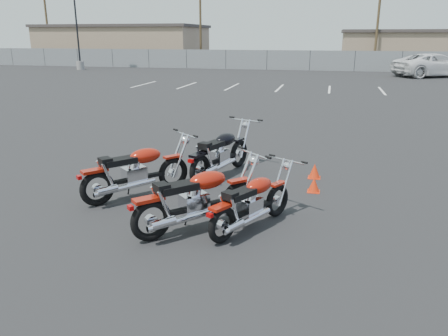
% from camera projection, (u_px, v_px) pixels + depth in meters
% --- Properties ---
extents(ground, '(120.00, 120.00, 0.00)m').
position_uv_depth(ground, '(206.00, 210.00, 8.06)').
color(ground, black).
rests_on(ground, ground).
extents(motorcycle_front_red, '(1.89, 2.12, 1.17)m').
position_uv_depth(motorcycle_front_red, '(137.00, 171.00, 8.58)').
color(motorcycle_front_red, black).
rests_on(motorcycle_front_red, ground).
extents(motorcycle_second_black, '(1.25, 2.36, 1.17)m').
position_uv_depth(motorcycle_second_black, '(221.00, 153.00, 9.89)').
color(motorcycle_second_black, black).
rests_on(motorcycle_second_black, ground).
extents(motorcycle_third_red, '(1.38, 1.99, 1.02)m').
position_uv_depth(motorcycle_third_red, '(252.00, 202.00, 7.16)').
color(motorcycle_third_red, black).
rests_on(motorcycle_third_red, ground).
extents(motorcycle_rear_red, '(1.99, 2.05, 1.18)m').
position_uv_depth(motorcycle_rear_red, '(197.00, 199.00, 7.12)').
color(motorcycle_rear_red, black).
rests_on(motorcycle_rear_red, ground).
extents(training_cone_near, '(0.26, 0.26, 0.30)m').
position_uv_depth(training_cone_near, '(314.00, 185.00, 8.97)').
color(training_cone_near, red).
rests_on(training_cone_near, ground).
extents(training_cone_extra, '(0.27, 0.27, 0.33)m').
position_uv_depth(training_cone_extra, '(315.00, 171.00, 9.85)').
color(training_cone_extra, red).
rests_on(training_cone_extra, ground).
extents(light_pole_west, '(0.80, 0.70, 10.43)m').
position_uv_depth(light_pole_west, '(78.00, 40.00, 40.65)').
color(light_pole_west, gray).
rests_on(light_pole_west, ground).
extents(chainlink_fence, '(80.06, 0.06, 1.80)m').
position_uv_depth(chainlink_fence, '(310.00, 60.00, 40.34)').
color(chainlink_fence, slate).
rests_on(chainlink_fence, ground).
extents(tan_building_west, '(18.40, 10.40, 4.30)m').
position_uv_depth(tan_building_west, '(124.00, 44.00, 51.47)').
color(tan_building_west, '#8F785C').
rests_on(tan_building_west, ground).
extents(tan_building_east, '(14.40, 9.40, 3.70)m').
position_uv_depth(tan_building_east, '(411.00, 48.00, 46.16)').
color(tan_building_east, '#8F785C').
rests_on(tan_building_east, ground).
extents(utility_pole_a, '(1.80, 0.24, 9.00)m').
position_uv_depth(utility_pole_a, '(47.00, 21.00, 49.76)').
color(utility_pole_a, '#41321E').
rests_on(utility_pole_a, ground).
extents(utility_pole_b, '(1.80, 0.24, 9.00)m').
position_uv_depth(utility_pole_b, '(200.00, 20.00, 46.61)').
color(utility_pole_b, '#41321E').
rests_on(utility_pole_b, ground).
extents(utility_pole_c, '(1.80, 0.24, 9.00)m').
position_uv_depth(utility_pole_c, '(378.00, 18.00, 41.60)').
color(utility_pole_c, '#41321E').
rests_on(utility_pole_c, ground).
extents(parking_line_stripes, '(15.12, 4.00, 0.01)m').
position_uv_depth(parking_line_stripes, '(256.00, 87.00, 27.22)').
color(parking_line_stripes, silver).
rests_on(parking_line_stripes, ground).
extents(white_van, '(5.91, 7.94, 2.81)m').
position_uv_depth(white_van, '(436.00, 58.00, 33.85)').
color(white_van, silver).
rests_on(white_van, ground).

